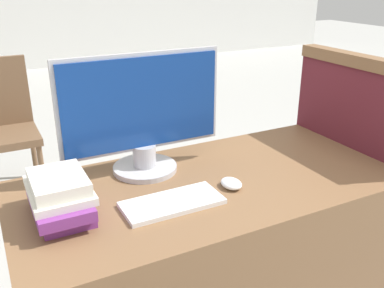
% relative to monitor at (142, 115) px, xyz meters
% --- Properties ---
extents(desk, '(1.40, 0.69, 0.73)m').
position_rel_monitor_xyz_m(desk, '(0.17, -0.19, -0.59)').
color(desk, brown).
rests_on(desk, ground_plane).
extents(carrel_divider, '(0.07, 0.69, 1.13)m').
position_rel_monitor_xyz_m(carrel_divider, '(0.90, -0.19, -0.38)').
color(carrel_divider, '#5B1E28').
rests_on(carrel_divider, ground_plane).
extents(monitor, '(0.62, 0.24, 0.45)m').
position_rel_monitor_xyz_m(monitor, '(0.00, 0.00, 0.00)').
color(monitor, '#B7B7BC').
rests_on(monitor, desk).
extents(keyboard, '(0.33, 0.15, 0.02)m').
position_rel_monitor_xyz_m(keyboard, '(-0.02, -0.29, -0.22)').
color(keyboard, white).
rests_on(keyboard, desk).
extents(mouse, '(0.07, 0.09, 0.03)m').
position_rel_monitor_xyz_m(mouse, '(0.22, -0.27, -0.21)').
color(mouse, white).
rests_on(mouse, desk).
extents(book_stack, '(0.18, 0.29, 0.14)m').
position_rel_monitor_xyz_m(book_stack, '(-0.35, -0.20, -0.16)').
color(book_stack, '#7A3384').
rests_on(book_stack, desk).
extents(far_chair, '(0.44, 0.44, 0.92)m').
position_rel_monitor_xyz_m(far_chair, '(-0.42, 1.62, -0.45)').
color(far_chair, brown).
rests_on(far_chair, ground_plane).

